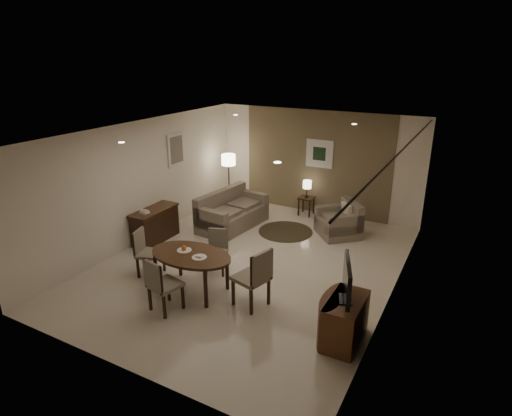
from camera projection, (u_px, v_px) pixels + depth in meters
The scene contains 31 objects.
room_shell at pixel (261, 196), 8.57m from camera, with size 5.50×7.00×2.70m.
taupe_accent at pixel (316, 163), 11.12m from camera, with size 3.96×0.03×2.70m, color #726147.
curtain_wall at pixel (393, 228), 7.06m from camera, with size 0.08×6.70×2.58m, color beige, non-canonical shape.
curtain_rod at pixel (402, 150), 6.60m from camera, with size 0.03×0.03×6.80m, color black.
art_back_frame at pixel (319, 154), 10.97m from camera, with size 0.72×0.03×0.72m, color silver.
art_back_canvas at pixel (319, 154), 10.95m from camera, with size 0.34×0.01×0.34m, color black.
art_left_frame at pixel (176, 150), 10.27m from camera, with size 0.03×0.60×0.80m, color silver.
art_left_canvas at pixel (177, 150), 10.26m from camera, with size 0.01×0.46×0.64m, color gray.
downlight_nl at pixel (121, 142), 6.91m from camera, with size 0.10×0.10×0.01m, color white.
downlight_nr at pixel (278, 162), 5.67m from camera, with size 0.10×0.10×0.01m, color white.
downlight_fl at pixel (235, 115), 9.89m from camera, with size 0.10×0.10×0.01m, color white.
downlight_fr at pixel (354, 124), 8.64m from camera, with size 0.10×0.10×0.01m, color white.
console_desk at pixel (155, 225), 9.68m from camera, with size 0.48×1.20×0.75m, color #422915, non-canonical shape.
telephone at pixel (144, 211), 9.28m from camera, with size 0.20×0.14×0.09m, color white, non-canonical shape.
tv_cabinet at pixel (345, 321), 6.27m from camera, with size 0.48×0.90×0.70m, color #5B2D1B, non-canonical shape.
flat_tv at pixel (347, 280), 6.05m from camera, with size 0.06×0.88×0.60m, color black, non-canonical shape.
dining_table at pixel (192, 272), 7.63m from camera, with size 1.55×0.97×0.73m, color #422915, non-canonical shape.
chair_near at pixel (165, 284), 7.02m from camera, with size 0.46×0.46×0.96m, color #796E5D, non-canonical shape.
chair_far at pixel (216, 252), 8.25m from camera, with size 0.41×0.41×0.84m, color #796E5D, non-canonical shape.
chair_left at pixel (150, 253), 8.14m from camera, with size 0.44×0.44×0.91m, color #796E5D, non-canonical shape.
chair_right at pixel (251, 277), 7.13m from camera, with size 0.51×0.51×1.06m, color #796E5D, non-canonical shape.
plate_a at pixel (184, 250), 7.62m from camera, with size 0.26×0.26×0.02m, color white.
plate_b at pixel (199, 257), 7.36m from camera, with size 0.26×0.26×0.02m, color white.
fruit_apple at pixel (184, 248), 7.60m from camera, with size 0.09×0.09×0.09m, color #C15E16.
napkin at pixel (199, 256), 7.35m from camera, with size 0.12×0.08×0.03m, color white.
round_rug at pixel (286, 231), 10.26m from camera, with size 1.30×1.30×0.01m, color #403823.
sofa at pixel (233, 210), 10.43m from camera, with size 0.92×1.85×0.87m, color #796E5D, non-canonical shape.
armchair at pixel (338, 219), 9.93m from camera, with size 0.90×0.85×0.80m, color #796E5D, non-canonical shape.
side_table at pixel (306, 206), 11.25m from camera, with size 0.38×0.38×0.49m, color black, non-canonical shape.
table_lamp at pixel (307, 188), 11.09m from camera, with size 0.22×0.22×0.50m, color #FFEAC1, non-canonical shape.
floor_lamp at pixel (229, 181), 11.65m from camera, with size 0.38×0.38×1.48m, color #FFE5B7, non-canonical shape.
Camera 1 is at (3.77, -6.80, 4.07)m, focal length 30.00 mm.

